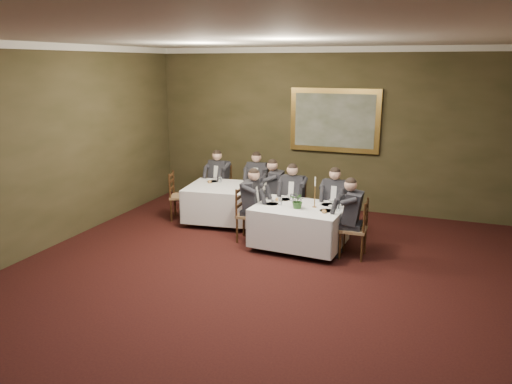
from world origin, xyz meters
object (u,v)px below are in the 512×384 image
Objects in this scene: chair_main_backleft at (293,218)px; painting at (335,120)px; diner_main_backleft at (293,206)px; diner_main_endright at (353,228)px; chair_sec_endleft at (181,206)px; candlestick at (315,196)px; chair_sec_endright at (276,213)px; chair_sec_backleft at (220,197)px; diner_sec_backright at (258,190)px; centerpiece at (298,200)px; chair_main_backright at (334,223)px; diner_sec_endright at (276,201)px; chair_main_endleft at (249,225)px; diner_main_backright at (334,211)px; table_main at (299,224)px; diner_main_endleft at (250,214)px; chair_main_endright at (353,241)px; table_second at (228,201)px; diner_sec_backleft at (220,188)px; chair_sec_backright at (258,200)px.

painting is at bearing -101.83° from chair_main_backleft.
diner_main_backleft and diner_main_endright have the same top height.
candlestick reaches higher than chair_sec_endleft.
chair_sec_endright is 1.00× the size of chair_sec_endleft.
chair_sec_backleft is 0.89m from diner_sec_backright.
chair_main_backright is at bearing 62.43° from centerpiece.
diner_sec_endright is 2.45× the size of candlestick.
diner_main_backright is at bearing 112.12° from chair_main_endleft.
diner_sec_endright is at bearing 56.84° from diner_main_endright.
table_main is 0.83× the size of painting.
diner_main_backleft is 2.43m from chair_sec_endleft.
diner_main_backleft reaches higher than chair_sec_backleft.
chair_main_backright is 1.59m from diner_main_endleft.
chair_sec_endright is 0.23m from diner_sec_endright.
chair_main_backright is 1.27m from diner_sec_endright.
chair_main_endright is (1.32, -0.88, 0.00)m from chair_main_backleft.
diner_main_backleft is 0.50m from chair_sec_endright.
chair_sec_endright reaches higher than table_second.
painting is at bearing 156.21° from diner_main_endleft.
chair_main_backleft is 1.44m from diner_sec_backright.
diner_main_endleft is 2.45× the size of candlestick.
diner_sec_backleft and diner_sec_backright have the same top height.
diner_sec_backright is at bearing 129.38° from table_main.
diner_main_endright is (1.31, -0.88, 0.23)m from chair_main_backleft.
diner_main_backright is 2.89m from diner_sec_backleft.
chair_main_backright is 1.00× the size of chair_main_endright.
chair_sec_backright is (0.85, 0.12, -0.23)m from diner_sec_backleft.
diner_main_backleft is at bearing 137.52° from diner_main_endleft.
chair_main_backleft and chair_main_endright have the same top height.
painting is (-0.97, 2.70, 1.69)m from chair_main_endright.
table_second is 1.30× the size of diner_main_endleft.
table_second is 2.90m from chair_main_endright.
centerpiece reaches higher than chair_sec_backright.
chair_sec_backright and chair_sec_endleft have the same top height.
table_main is at bearing 82.74° from diner_main_endleft.
diner_sec_backleft is 0.89m from chair_sec_backright.
diner_main_endleft is 1.29m from candlestick.
centerpiece reaches higher than chair_sec_endright.
centerpiece reaches higher than chair_main_backright.
candlestick is (1.69, -1.70, 0.45)m from diner_sec_backright.
chair_main_endleft and chair_sec_endleft have the same top height.
diner_main_endright is at bearing -127.75° from diner_sec_endright.
chair_main_backleft is 0.74× the size of diner_sec_endright.
diner_sec_endright is at bearing 163.31° from diner_sec_backleft.
diner_sec_backleft is at bearing -143.47° from chair_main_endleft.
candlestick is (2.54, -1.61, 0.68)m from chair_sec_backleft.
diner_main_endright is at bearing 139.44° from diner_sec_backright.
table_second is 0.92m from diner_sec_backleft.
table_second is at bearing -138.93° from diner_main_endleft.
chair_sec_endleft is at bearing -114.61° from chair_main_endleft.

